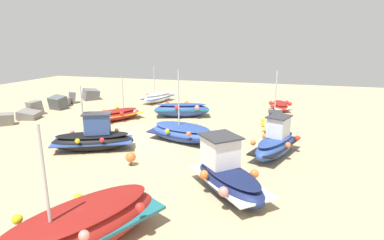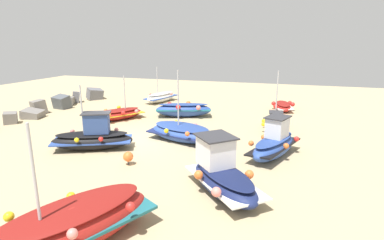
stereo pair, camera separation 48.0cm
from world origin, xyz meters
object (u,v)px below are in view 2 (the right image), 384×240
at_px(fishing_boat_1, 222,175).
at_px(mooring_buoy_0, 128,157).
at_px(fishing_boat_5, 274,144).
at_px(fishing_boat_9, 283,106).
at_px(fishing_boat_4, 93,138).
at_px(fishing_boat_7, 181,132).
at_px(fishing_boat_8, 118,114).
at_px(fishing_boat_6, 161,97).
at_px(fishing_boat_3, 73,225).
at_px(fishing_boat_0, 183,109).
at_px(fishing_boat_2, 275,124).

height_order(fishing_boat_1, mooring_buoy_0, fishing_boat_1).
height_order(fishing_boat_5, fishing_boat_9, fishing_boat_5).
xyz_separation_m(fishing_boat_4, fishing_boat_7, (2.87, -3.97, -0.14)).
relative_size(fishing_boat_4, fishing_boat_9, 1.36).
xyz_separation_m(fishing_boat_9, mooring_buoy_0, (-14.53, 6.41, 0.06)).
bearing_deg(fishing_boat_8, fishing_boat_4, 53.03).
bearing_deg(fishing_boat_9, fishing_boat_4, 132.37).
xyz_separation_m(fishing_boat_4, mooring_buoy_0, (-1.36, -2.86, -0.24)).
relative_size(fishing_boat_6, mooring_buoy_0, 6.25).
xyz_separation_m(fishing_boat_4, fishing_boat_5, (1.89, -9.25, 0.03)).
xyz_separation_m(fishing_boat_5, fishing_boat_8, (4.20, 11.43, -0.26)).
xyz_separation_m(fishing_boat_7, fishing_boat_8, (3.22, 6.14, -0.09)).
xyz_separation_m(fishing_boat_5, fishing_boat_6, (11.44, 11.13, -0.19)).
xyz_separation_m(fishing_boat_3, fishing_boat_7, (9.96, 0.41, -0.17)).
bearing_deg(fishing_boat_9, mooring_buoy_0, 143.72).
bearing_deg(mooring_buoy_0, fishing_boat_3, -165.25).
height_order(fishing_boat_9, mooring_buoy_0, fishing_boat_9).
bearing_deg(fishing_boat_0, fishing_boat_3, 79.53).
height_order(fishing_boat_4, fishing_boat_7, fishing_boat_7).
distance_m(fishing_boat_6, fishing_boat_8, 7.25).
relative_size(fishing_boat_5, fishing_boat_8, 1.03).
bearing_deg(fishing_boat_3, fishing_boat_9, 12.42).
bearing_deg(fishing_boat_1, fishing_boat_8, 5.65).
relative_size(fishing_boat_2, fishing_boat_7, 0.87).
bearing_deg(fishing_boat_5, fishing_boat_0, 67.59).
bearing_deg(fishing_boat_2, fishing_boat_6, -125.08).
bearing_deg(fishing_boat_3, fishing_boat_1, -9.93).
bearing_deg(fishing_boat_4, fishing_boat_6, 73.32).
xyz_separation_m(fishing_boat_5, fishing_boat_9, (11.28, -0.02, -0.33)).
height_order(fishing_boat_2, fishing_boat_3, fishing_boat_2).
distance_m(fishing_boat_3, fishing_boat_4, 8.33).
relative_size(fishing_boat_0, fishing_boat_7, 1.03).
height_order(fishing_boat_0, fishing_boat_2, fishing_boat_2).
xyz_separation_m(fishing_boat_5, fishing_boat_7, (0.98, 5.29, -0.17)).
bearing_deg(fishing_boat_6, fishing_boat_3, -148.10).
bearing_deg(mooring_buoy_0, fishing_boat_8, 34.10).
bearing_deg(fishing_boat_6, fishing_boat_9, -75.95).
relative_size(fishing_boat_3, mooring_buoy_0, 7.93).
xyz_separation_m(fishing_boat_2, fishing_boat_6, (6.58, 10.90, 0.04)).
height_order(fishing_boat_4, fishing_boat_5, fishing_boat_4).
distance_m(fishing_boat_0, fishing_boat_6, 6.33).
relative_size(fishing_boat_1, fishing_boat_8, 0.96).
bearing_deg(fishing_boat_6, fishing_boat_1, -134.41).
distance_m(fishing_boat_0, fishing_boat_4, 8.69).
height_order(fishing_boat_2, fishing_boat_7, fishing_boat_7).
relative_size(fishing_boat_0, fishing_boat_5, 1.08).
distance_m(fishing_boat_3, fishing_boat_5, 10.22).
relative_size(fishing_boat_8, fishing_boat_9, 1.25).
bearing_deg(fishing_boat_9, fishing_boat_2, 165.25).
height_order(fishing_boat_3, fishing_boat_4, fishing_boat_3).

